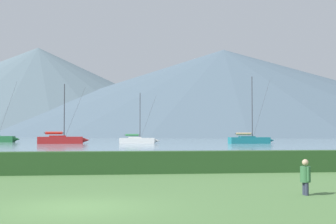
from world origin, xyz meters
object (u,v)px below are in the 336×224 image
sailboat_slip_1 (61,139)px  sailboat_slip_6 (138,140)px  sailboat_slip_5 (250,140)px  person_seated_viewer (305,175)px

sailboat_slip_1 → sailboat_slip_6: size_ratio=1.17×
sailboat_slip_5 → sailboat_slip_1: bearing=172.8°
sailboat_slip_6 → sailboat_slip_1: bearing=-177.5°
sailboat_slip_6 → person_seated_viewer: bearing=-83.7°
sailboat_slip_1 → sailboat_slip_6: (13.82, -0.65, -0.14)m
sailboat_slip_5 → sailboat_slip_6: bearing=170.2°
sailboat_slip_1 → person_seated_viewer: (15.20, -71.88, -0.07)m
sailboat_slip_1 → sailboat_slip_5: bearing=-11.7°
sailboat_slip_1 → person_seated_viewer: sailboat_slip_1 is taller
sailboat_slip_6 → person_seated_viewer: size_ratio=7.44×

